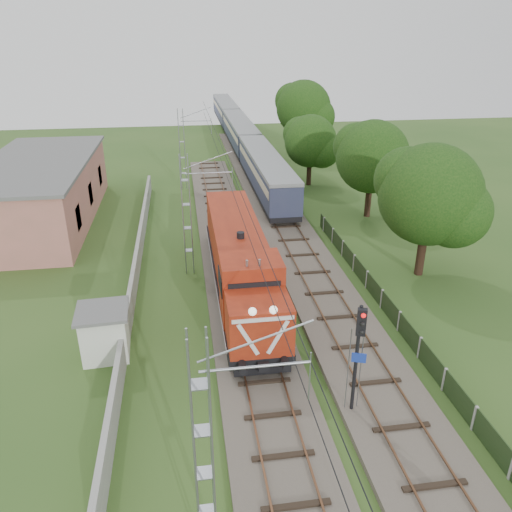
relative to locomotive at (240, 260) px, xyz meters
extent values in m
plane|color=#2E4F1D|center=(0.00, -8.42, -2.29)|extent=(140.00, 140.00, 0.00)
cube|color=#6B6054|center=(0.00, -1.42, -2.14)|extent=(4.20, 70.00, 0.30)
cube|color=black|center=(0.00, -1.42, -1.94)|extent=(2.40, 70.00, 0.10)
cube|color=brown|center=(-0.85, -1.42, -1.87)|extent=(0.08, 70.00, 0.05)
cube|color=brown|center=(0.85, -1.42, -1.87)|extent=(0.08, 70.00, 0.05)
cube|color=#6B6054|center=(5.00, 11.58, -2.14)|extent=(4.20, 80.00, 0.30)
cube|color=black|center=(5.00, 11.58, -1.94)|extent=(2.40, 80.00, 0.10)
cube|color=brown|center=(4.15, 11.58, -1.87)|extent=(0.08, 80.00, 0.05)
cube|color=brown|center=(5.85, 11.58, -1.87)|extent=(0.08, 80.00, 0.05)
cylinder|color=gray|center=(-1.50, -16.42, 4.51)|extent=(3.00, 0.08, 0.08)
cylinder|color=gray|center=(-1.50, 3.58, 4.51)|extent=(3.00, 0.08, 0.08)
cylinder|color=gray|center=(-1.50, 23.58, 4.51)|extent=(3.00, 0.08, 0.08)
cylinder|color=black|center=(0.00, 3.58, 3.21)|extent=(0.03, 70.00, 0.03)
cylinder|color=black|center=(0.00, 3.58, 4.51)|extent=(0.03, 70.00, 0.03)
cube|color=#9E9E99|center=(-6.50, 3.58, -1.54)|extent=(0.25, 40.00, 1.50)
cube|color=#C06F67|center=(-15.00, 15.58, 0.21)|extent=(8.00, 20.00, 5.00)
cube|color=#606060|center=(-15.00, 15.58, 2.81)|extent=(8.40, 20.40, 0.25)
cube|color=black|center=(-11.05, 9.58, -0.09)|extent=(0.10, 1.60, 1.80)
cube|color=black|center=(-11.05, 15.58, -0.09)|extent=(0.10, 1.60, 1.80)
cube|color=black|center=(-11.05, 21.58, -0.09)|extent=(0.10, 1.60, 1.80)
cube|color=black|center=(8.00, -5.42, -1.69)|extent=(0.05, 32.00, 1.15)
cube|color=#9E9E99|center=(8.00, 9.58, -1.69)|extent=(0.12, 0.12, 1.20)
cube|color=black|center=(0.00, 0.13, -1.28)|extent=(3.09, 17.49, 0.51)
cube|color=black|center=(0.00, -5.53, -1.59)|extent=(2.26, 3.70, 0.51)
cube|color=black|center=(0.00, 5.79, -1.59)|extent=(2.26, 3.70, 0.51)
cube|color=black|center=(0.00, -8.52, -1.69)|extent=(2.68, 0.26, 0.36)
cube|color=#9E2A11|center=(0.00, -7.33, 0.16)|extent=(2.98, 2.57, 2.37)
sphere|color=white|center=(-0.46, -8.57, 1.50)|extent=(0.37, 0.37, 0.37)
sphere|color=white|center=(0.46, -8.57, 1.50)|extent=(0.37, 0.37, 0.37)
cube|color=silver|center=(-0.67, -8.64, 0.11)|extent=(1.03, 0.06, 1.72)
cube|color=silver|center=(0.67, -8.64, 0.11)|extent=(1.03, 0.06, 1.72)
cube|color=silver|center=(0.00, -8.64, 1.09)|extent=(2.78, 0.06, 0.19)
cube|color=#9E2A11|center=(0.00, -4.81, 0.63)|extent=(3.09, 2.47, 3.29)
cube|color=black|center=(0.00, -6.07, 1.14)|extent=(2.57, 0.06, 0.93)
cube|color=#9E2A11|center=(0.00, 2.65, 0.32)|extent=(2.88, 12.45, 2.68)
cylinder|color=black|center=(0.00, -0.49, 1.81)|extent=(0.45, 0.45, 0.41)
cylinder|color=gray|center=(-0.31, -5.64, 2.43)|extent=(0.12, 0.12, 0.36)
cylinder|color=gray|center=(0.31, -5.64, 2.43)|extent=(0.12, 0.12, 0.36)
cube|color=black|center=(5.00, 20.41, -1.43)|extent=(2.68, 20.34, 0.46)
cube|color=#2E334D|center=(5.00, 20.41, 0.05)|extent=(2.77, 20.34, 2.50)
cube|color=#C5B798|center=(5.00, 20.41, 0.51)|extent=(2.81, 19.53, 0.69)
cube|color=gray|center=(5.00, 20.41, 1.44)|extent=(2.82, 20.34, 0.32)
cube|color=black|center=(5.00, 41.68, -1.43)|extent=(2.68, 20.34, 0.46)
cube|color=#2E334D|center=(5.00, 41.68, 0.05)|extent=(2.77, 20.34, 2.50)
cube|color=#C5B798|center=(5.00, 41.68, 0.51)|extent=(2.81, 19.53, 0.69)
cube|color=gray|center=(5.00, 41.68, 1.44)|extent=(2.82, 20.34, 0.32)
cube|color=black|center=(5.00, 62.94, -1.43)|extent=(2.68, 20.34, 0.46)
cube|color=#2E334D|center=(5.00, 62.94, 0.05)|extent=(2.77, 20.34, 2.50)
cube|color=#C5B798|center=(5.00, 62.94, 0.51)|extent=(2.81, 19.53, 0.69)
cube|color=gray|center=(5.00, 62.94, 1.44)|extent=(2.82, 20.34, 0.32)
cylinder|color=black|center=(3.38, -11.27, 0.36)|extent=(0.15, 0.15, 5.30)
cube|color=black|center=(3.38, -11.43, 2.37)|extent=(0.43, 0.34, 1.17)
sphere|color=red|center=(3.38, -11.56, 2.74)|extent=(0.19, 0.19, 0.19)
sphere|color=black|center=(3.38, -11.56, 2.37)|extent=(0.19, 0.19, 0.19)
sphere|color=black|center=(3.38, -11.56, 2.00)|extent=(0.19, 0.19, 0.19)
cube|color=navy|center=(3.44, -11.40, 0.67)|extent=(0.57, 0.24, 0.42)
cube|color=silver|center=(-7.40, -5.31, -1.10)|extent=(2.30, 2.30, 2.39)
cube|color=#606060|center=(-7.40, -5.31, 0.21)|extent=(2.64, 2.64, 0.16)
cylinder|color=#372216|center=(12.17, 1.01, -0.33)|extent=(0.57, 0.57, 3.93)
sphere|color=#12340E|center=(12.17, 1.01, 3.25)|extent=(6.44, 6.44, 6.44)
sphere|color=#12340E|center=(13.46, 0.04, 2.35)|extent=(4.51, 4.51, 4.51)
sphere|color=#12340E|center=(11.05, 2.14, 3.96)|extent=(4.18, 4.18, 4.18)
cylinder|color=#372216|center=(12.75, 12.53, -0.42)|extent=(0.53, 0.53, 3.74)
sphere|color=#12340E|center=(12.75, 12.53, 2.98)|extent=(6.13, 6.13, 6.13)
sphere|color=#12340E|center=(13.97, 11.61, 2.13)|extent=(4.29, 4.29, 4.29)
sphere|color=#12340E|center=(11.67, 13.60, 3.66)|extent=(3.98, 3.98, 3.98)
cylinder|color=#372216|center=(10.07, 22.95, -0.66)|extent=(0.49, 0.49, 3.27)
sphere|color=#12340E|center=(10.07, 22.95, 2.31)|extent=(5.35, 5.35, 5.35)
sphere|color=#12340E|center=(11.14, 22.15, 1.57)|extent=(3.74, 3.74, 3.74)
sphere|color=#12340E|center=(9.13, 23.88, 2.91)|extent=(3.48, 3.48, 3.48)
cylinder|color=#372216|center=(12.63, 36.85, -0.18)|extent=(0.56, 0.56, 4.23)
sphere|color=#12340E|center=(12.63, 36.85, 3.67)|extent=(6.92, 6.92, 6.92)
sphere|color=#12340E|center=(14.01, 35.82, 2.71)|extent=(4.85, 4.85, 4.85)
sphere|color=#12340E|center=(11.41, 38.07, 4.44)|extent=(4.50, 4.50, 4.50)
camera|label=1|loc=(-3.09, -27.11, 12.61)|focal=35.00mm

